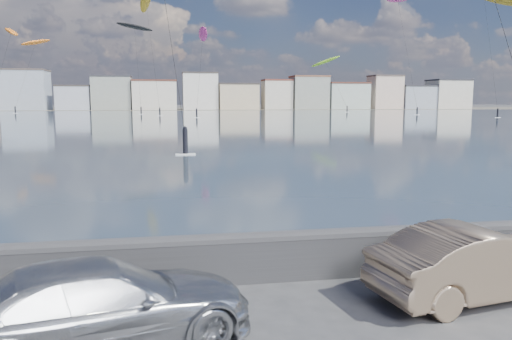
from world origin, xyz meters
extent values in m
cube|color=#313B50|center=(0.00, 91.50, 0.01)|extent=(500.00, 177.00, 0.00)
cube|color=#4C473D|center=(0.00, 200.00, 0.01)|extent=(500.00, 60.00, 0.00)
cube|color=#28282B|center=(0.00, 2.70, 0.45)|extent=(400.00, 0.35, 0.90)
cylinder|color=#28282B|center=(0.00, 2.70, 0.90)|extent=(400.00, 0.36, 0.36)
cube|color=#9EA8B7|center=(-51.50, 186.00, 7.00)|extent=(15.00, 12.00, 14.00)
cube|color=#4C423D|center=(-51.50, 186.00, 14.30)|extent=(15.30, 12.24, 0.60)
cube|color=#B2B7C6|center=(-35.00, 186.00, 4.25)|extent=(12.00, 10.00, 8.50)
cube|color=#383330|center=(-35.00, 186.00, 8.80)|extent=(12.24, 10.20, 0.60)
cube|color=gray|center=(-21.50, 186.00, 6.00)|extent=(14.00, 11.00, 12.00)
cube|color=#2D2D33|center=(-21.50, 186.00, 12.30)|extent=(14.28, 11.22, 0.60)
cube|color=silver|center=(-6.00, 186.00, 5.25)|extent=(16.00, 13.00, 10.50)
cube|color=#562D23|center=(-6.00, 186.00, 10.80)|extent=(16.32, 13.26, 0.60)
cube|color=white|center=(11.00, 186.00, 6.75)|extent=(13.00, 10.00, 13.50)
cube|color=#383330|center=(11.00, 186.00, 13.80)|extent=(13.26, 10.20, 0.60)
cube|color=beige|center=(25.50, 186.00, 4.75)|extent=(15.00, 12.00, 9.50)
cube|color=#383330|center=(25.50, 186.00, 9.80)|extent=(15.30, 12.24, 0.60)
cube|color=beige|center=(41.00, 186.00, 5.50)|extent=(11.00, 9.00, 11.00)
cube|color=brown|center=(41.00, 186.00, 11.30)|extent=(11.22, 9.18, 0.60)
cube|color=gray|center=(54.00, 186.00, 6.25)|extent=(14.00, 11.00, 12.50)
cube|color=brown|center=(54.00, 186.00, 12.80)|extent=(14.28, 11.22, 0.60)
cube|color=#B7C6BC|center=(69.50, 186.00, 5.00)|extent=(16.00, 12.00, 10.00)
cube|color=#562D23|center=(69.50, 186.00, 10.30)|extent=(16.32, 12.24, 0.60)
cube|color=beige|center=(86.00, 186.00, 6.50)|extent=(12.00, 10.00, 13.00)
cube|color=#4C423D|center=(86.00, 186.00, 13.30)|extent=(12.24, 10.20, 0.60)
cube|color=#9EA8B7|center=(99.50, 186.00, 4.50)|extent=(14.00, 11.00, 9.00)
cube|color=#2D2D33|center=(99.50, 186.00, 9.30)|extent=(14.28, 11.22, 0.60)
cube|color=beige|center=(114.00, 186.00, 5.75)|extent=(15.00, 12.00, 11.50)
cube|color=#2D2D33|center=(114.00, 186.00, 11.80)|extent=(15.30, 12.24, 0.60)
imported|color=#B2B4B8|center=(-2.06, 0.31, 0.69)|extent=(5.10, 3.20, 1.38)
imported|color=tan|center=(4.85, 1.12, 0.71)|extent=(4.50, 2.23, 1.42)
ellipsoid|color=black|center=(-9.73, 137.87, 23.71)|extent=(10.45, 4.65, 3.48)
cube|color=white|center=(-8.09, 127.02, 0.05)|extent=(1.40, 0.42, 0.08)
cylinder|color=black|center=(-8.09, 127.02, 0.95)|extent=(0.36, 0.36, 1.70)
sphere|color=black|center=(-8.09, 127.02, 1.85)|extent=(0.28, 0.28, 0.28)
cylinder|color=black|center=(-8.91, 132.44, 12.50)|extent=(1.67, 10.89, 22.42)
ellipsoid|color=#8CD826|center=(49.60, 151.58, 16.08)|extent=(9.70, 7.62, 4.15)
cube|color=white|center=(52.85, 139.23, 0.05)|extent=(1.40, 0.42, 0.08)
cylinder|color=black|center=(52.85, 139.23, 0.95)|extent=(0.36, 0.36, 1.70)
sphere|color=black|center=(52.85, 139.23, 1.85)|extent=(0.28, 0.28, 0.28)
cylinder|color=black|center=(51.22, 145.41, 8.69)|extent=(3.28, 12.38, 14.80)
cube|color=white|center=(67.97, 88.91, 0.05)|extent=(1.40, 0.42, 0.08)
cylinder|color=black|center=(67.97, 88.91, 0.95)|extent=(0.36, 0.36, 1.70)
sphere|color=black|center=(67.97, 88.91, 1.85)|extent=(0.28, 0.28, 0.28)
cylinder|color=black|center=(69.58, 96.39, 19.15)|extent=(3.26, 15.00, 35.70)
ellipsoid|color=#E5338C|center=(7.11, 109.44, 18.53)|extent=(2.25, 7.71, 3.87)
cube|color=white|center=(4.85, 99.54, 0.05)|extent=(1.40, 0.42, 0.08)
cylinder|color=black|center=(4.85, 99.54, 0.95)|extent=(0.36, 0.36, 1.70)
sphere|color=black|center=(4.85, 99.54, 1.85)|extent=(0.28, 0.28, 0.28)
cylinder|color=black|center=(5.98, 104.49, 9.91)|extent=(2.29, 9.93, 17.24)
cube|color=white|center=(0.12, 27.61, 0.05)|extent=(1.40, 0.42, 0.08)
cylinder|color=black|center=(0.12, 27.61, 0.95)|extent=(0.36, 0.36, 1.70)
sphere|color=black|center=(0.12, 27.61, 1.85)|extent=(0.28, 0.28, 0.28)
ellipsoid|color=orange|center=(-38.44, 126.37, 20.25)|extent=(6.67, 10.76, 4.32)
cylinder|color=black|center=(-39.58, 120.47, 10.77)|extent=(2.32, 11.85, 18.97)
cube|color=white|center=(60.54, 109.86, 0.05)|extent=(1.40, 0.42, 0.08)
cylinder|color=black|center=(60.54, 109.86, 0.95)|extent=(0.36, 0.36, 1.70)
sphere|color=black|center=(60.54, 109.86, 1.85)|extent=(0.28, 0.28, 0.28)
cylinder|color=black|center=(60.05, 115.58, 15.72)|extent=(1.00, 11.47, 28.84)
ellipsoid|color=#BF8C19|center=(-6.00, 124.74, 28.56)|extent=(4.33, 9.25, 6.39)
cube|color=white|center=(-3.06, 113.17, 0.05)|extent=(1.40, 0.42, 0.08)
cylinder|color=black|center=(-3.06, 113.17, 0.95)|extent=(0.36, 0.36, 1.70)
sphere|color=black|center=(-3.06, 113.17, 1.85)|extent=(0.28, 0.28, 0.28)
cylinder|color=black|center=(-4.53, 118.96, 14.93)|extent=(2.98, 11.61, 27.28)
ellipsoid|color=orange|center=(-40.32, 157.11, 21.05)|extent=(8.77, 7.48, 3.67)
cube|color=white|center=(-43.31, 142.52, 0.05)|extent=(1.40, 0.42, 0.08)
cylinder|color=black|center=(-43.31, 142.52, 0.95)|extent=(0.36, 0.36, 1.70)
sphere|color=black|center=(-43.31, 142.52, 1.85)|extent=(0.28, 0.28, 0.28)
cylinder|color=black|center=(-41.81, 149.82, 11.17)|extent=(3.02, 14.62, 19.77)
camera|label=1|loc=(-0.96, -7.29, 3.82)|focal=35.00mm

